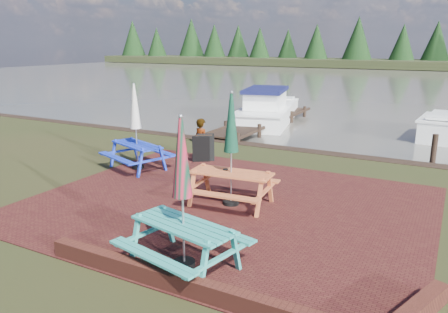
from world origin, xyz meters
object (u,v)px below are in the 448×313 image
picnic_table_teal (183,217)px  picnic_table_blue (137,140)px  jetty (263,121)px  boat_jetty (267,111)px  chalkboard (203,148)px  person (201,119)px  picnic_table_red (231,167)px

picnic_table_teal → picnic_table_blue: 6.26m
picnic_table_teal → picnic_table_blue: picnic_table_teal is taller
jetty → boat_jetty: boat_jetty is taller
picnic_table_teal → chalkboard: 6.74m
picnic_table_teal → jetty: picnic_table_teal is taller
chalkboard → person: bearing=91.3°
picnic_table_blue → person: picnic_table_blue is taller
picnic_table_teal → boat_jetty: bearing=119.6°
person → picnic_table_teal: bearing=142.4°
boat_jetty → person: (-0.01, -6.35, 0.56)m
picnic_table_teal → jetty: size_ratio=0.28×
chalkboard → person: person is taller
chalkboard → boat_jetty: 8.68m
chalkboard → jetty: bearing=67.1°
boat_jetty → person: size_ratio=3.72×
picnic_table_blue → person: (-0.06, 3.82, 0.06)m
picnic_table_red → boat_jetty: bearing=103.6°
chalkboard → person: size_ratio=0.47×
picnic_table_red → chalkboard: bearing=125.2°
jetty → boat_jetty: 1.38m
picnic_table_blue → person: bearing=111.1°
chalkboard → jetty: (-1.05, 7.25, -0.34)m
picnic_table_teal → picnic_table_red: bearing=114.4°
boat_jetty → person: 6.37m
picnic_table_red → chalkboard: picnic_table_red is taller
jetty → picnic_table_blue: bearing=-91.9°
picnic_table_teal → picnic_table_blue: (-4.52, 4.33, -0.02)m
chalkboard → jetty: 7.33m
chalkboard → jetty: size_ratio=0.10×
picnic_table_teal → jetty: bearing=119.9°
jetty → boat_jetty: (-0.35, 1.31, 0.27)m
picnic_table_red → picnic_table_blue: 4.11m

